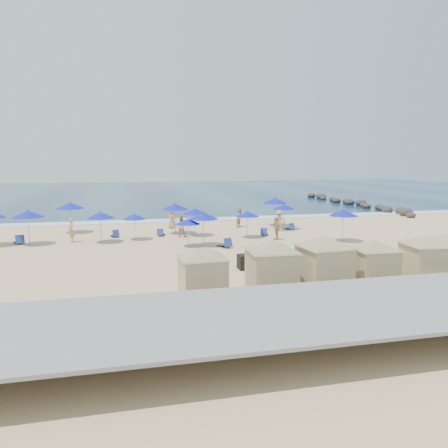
% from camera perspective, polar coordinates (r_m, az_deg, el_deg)
% --- Properties ---
extents(ground, '(160.00, 160.00, 0.00)m').
position_cam_1_polar(ground, '(29.50, -0.24, -3.55)').
color(ground, beige).
rests_on(ground, ground).
extents(ocean, '(160.00, 80.00, 0.06)m').
position_cam_1_polar(ocean, '(83.59, -8.85, 4.12)').
color(ocean, '#0E284E').
rests_on(ocean, ground).
extents(surf_line, '(160.00, 2.50, 0.08)m').
position_cam_1_polar(surf_line, '(44.51, -4.77, 0.53)').
color(surf_line, white).
rests_on(surf_line, ground).
extents(seawall, '(160.00, 6.10, 1.22)m').
position_cam_1_polar(seawall, '(16.91, 10.37, -10.55)').
color(seawall, gray).
rests_on(seawall, ground).
extents(rock_jetty, '(2.56, 26.66, 0.96)m').
position_cam_1_polar(rock_jetty, '(61.46, 16.55, 2.68)').
color(rock_jetty, '#2B2624').
rests_on(rock_jetty, ground).
extents(trash_bin, '(0.84, 0.84, 0.82)m').
position_cam_1_polar(trash_bin, '(24.66, 2.83, -4.97)').
color(trash_bin, black).
rests_on(trash_bin, ground).
extents(cabana_0, '(4.11, 4.11, 2.58)m').
position_cam_1_polar(cabana_0, '(19.16, -2.84, -5.59)').
color(cabana_0, tan).
rests_on(cabana_0, ground).
extents(cabana_1, '(4.40, 4.40, 2.76)m').
position_cam_1_polar(cabana_1, '(20.01, 6.24, -4.71)').
color(cabana_1, tan).
rests_on(cabana_1, ground).
extents(cabana_2, '(4.52, 4.52, 2.84)m').
position_cam_1_polar(cabana_2, '(21.03, 12.99, -4.11)').
color(cabana_2, tan).
rests_on(cabana_2, ground).
extents(cabana_3, '(4.08, 4.08, 2.56)m').
position_cam_1_polar(cabana_3, '(22.20, 18.98, -4.13)').
color(cabana_3, tan).
rests_on(cabana_3, ground).
extents(cabana_4, '(4.26, 4.26, 2.69)m').
position_cam_1_polar(cabana_4, '(23.80, 24.94, -3.46)').
color(cabana_4, tan).
rests_on(cabana_4, ground).
extents(umbrella_1, '(2.27, 2.27, 2.58)m').
position_cam_1_polar(umbrella_1, '(34.43, -24.27, 1.20)').
color(umbrella_1, '#A5A8AD').
rests_on(umbrella_1, ground).
extents(umbrella_2, '(2.33, 2.33, 2.65)m').
position_cam_1_polar(umbrella_2, '(38.81, -19.48, 2.28)').
color(umbrella_2, '#A5A8AD').
rests_on(umbrella_2, ground).
extents(umbrella_3, '(2.08, 2.08, 2.36)m').
position_cam_1_polar(umbrella_3, '(33.50, -15.85, 1.12)').
color(umbrella_3, '#A5A8AD').
rests_on(umbrella_3, ground).
extents(umbrella_4, '(2.30, 2.30, 2.61)m').
position_cam_1_polar(umbrella_4, '(36.41, -6.43, 2.28)').
color(umbrella_4, '#A5A8AD').
rests_on(umbrella_4, ground).
extents(umbrella_5, '(1.80, 1.80, 2.05)m').
position_cam_1_polar(umbrella_5, '(34.15, -11.64, 0.94)').
color(umbrella_5, '#A5A8AD').
rests_on(umbrella_5, ground).
extents(umbrella_6, '(2.19, 2.19, 2.49)m').
position_cam_1_polar(umbrella_6, '(31.07, -2.71, 1.08)').
color(umbrella_6, '#A5A8AD').
rests_on(umbrella_6, ground).
extents(umbrella_7, '(2.01, 2.01, 2.29)m').
position_cam_1_polar(umbrella_7, '(35.26, -3.82, 1.66)').
color(umbrella_7, '#A5A8AD').
rests_on(umbrella_7, ground).
extents(umbrella_8, '(1.90, 1.90, 2.16)m').
position_cam_1_polar(umbrella_8, '(34.41, 3.09, 1.32)').
color(umbrella_8, '#A5A8AD').
rests_on(umbrella_8, ground).
extents(umbrella_9, '(2.38, 2.38, 2.71)m').
position_cam_1_polar(umbrella_9, '(40.90, 6.66, 3.06)').
color(umbrella_9, '#A5A8AD').
rests_on(umbrella_9, ground).
extents(umbrella_10, '(2.02, 2.02, 2.30)m').
position_cam_1_polar(umbrella_10, '(38.96, 7.81, 2.25)').
color(umbrella_10, '#A5A8AD').
rests_on(umbrella_10, ground).
extents(umbrella_11, '(2.20, 2.20, 2.50)m').
position_cam_1_polar(umbrella_11, '(33.90, 15.34, 1.42)').
color(umbrella_11, '#A5A8AD').
rests_on(umbrella_11, ground).
extents(umbrella_12, '(1.83, 1.83, 2.08)m').
position_cam_1_polar(umbrella_12, '(30.85, -4.74, 0.35)').
color(umbrella_12, '#A5A8AD').
rests_on(umbrella_12, ground).
extents(beach_chair_0, '(1.02, 1.46, 0.74)m').
position_cam_1_polar(beach_chair_0, '(35.19, -25.18, -1.98)').
color(beach_chair_0, navy).
rests_on(beach_chair_0, ground).
extents(beach_chair_1, '(0.79, 1.24, 0.63)m').
position_cam_1_polar(beach_chair_1, '(35.78, -14.06, -1.33)').
color(beach_chair_1, navy).
rests_on(beach_chair_1, ground).
extents(beach_chair_2, '(0.76, 1.24, 0.63)m').
position_cam_1_polar(beach_chair_2, '(35.67, -8.27, -1.20)').
color(beach_chair_2, navy).
rests_on(beach_chair_2, ground).
extents(beach_chair_3, '(0.97, 1.43, 0.72)m').
position_cam_1_polar(beach_chair_3, '(30.63, 0.19, -2.63)').
color(beach_chair_3, navy).
rests_on(beach_chair_3, ground).
extents(beach_chair_4, '(0.96, 1.34, 0.67)m').
position_cam_1_polar(beach_chair_4, '(35.59, 5.27, -1.14)').
color(beach_chair_4, navy).
rests_on(beach_chair_4, ground).
extents(beach_chair_5, '(0.58, 1.17, 0.63)m').
position_cam_1_polar(beach_chair_5, '(38.76, 8.64, -0.44)').
color(beach_chair_5, navy).
rests_on(beach_chair_5, ground).
extents(beachgoer_0, '(0.62, 0.77, 1.82)m').
position_cam_1_polar(beachgoer_0, '(34.46, -19.33, -0.76)').
color(beachgoer_0, tan).
rests_on(beachgoer_0, ground).
extents(beachgoer_1, '(0.97, 0.81, 1.77)m').
position_cam_1_polar(beachgoer_1, '(34.87, -5.67, -0.26)').
color(beachgoer_1, tan).
rests_on(beachgoer_1, ground).
extents(beachgoer_2, '(0.48, 1.05, 1.75)m').
position_cam_1_polar(beachgoer_2, '(33.81, 6.87, -0.57)').
color(beachgoer_2, tan).
rests_on(beachgoer_2, ground).
extents(beachgoer_3, '(1.33, 1.06, 1.80)m').
position_cam_1_polar(beachgoer_3, '(37.99, 7.24, 0.45)').
color(beachgoer_3, tan).
rests_on(beachgoer_3, ground).
extents(beachgoer_4, '(0.97, 0.71, 1.82)m').
position_cam_1_polar(beachgoer_4, '(39.40, -6.82, 0.75)').
color(beachgoer_4, tan).
rests_on(beachgoer_4, ground).
extents(beachgoer_5, '(1.09, 1.08, 1.78)m').
position_cam_1_polar(beachgoer_5, '(39.85, 2.10, 0.86)').
color(beachgoer_5, tan).
rests_on(beachgoer_5, ground).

